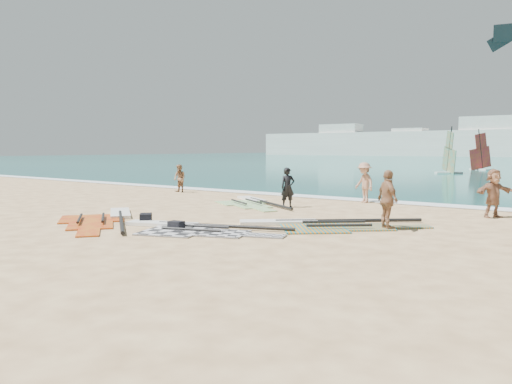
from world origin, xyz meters
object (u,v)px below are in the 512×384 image
Objects in this scene: beachgoer_back at (388,200)px; beachgoer_mid at (364,183)px; beachgoer_right at (494,193)px; rig_red at (106,218)px; rig_orange at (319,225)px; person_wetsuit at (288,187)px; rig_green at (251,202)px; gear_bag_near at (176,226)px; gear_bag_far at (146,218)px; rig_grey at (188,228)px; beachgoer_left at (180,178)px.

beachgoer_mid is at bearing -20.68° from beachgoer_back.
rig_red is at bearing 167.06° from beachgoer_right.
person_wetsuit is at bearing 93.87° from rig_orange.
beachgoer_back is (9.25, 4.11, 0.93)m from rig_red.
rig_green is 8.22m from gear_bag_near.
person_wetsuit is 0.91× the size of beachgoer_mid.
rig_red is 9.56× the size of gear_bag_far.
gear_bag_near is at bearing 178.95° from beachgoer_right.
rig_grey is at bearing -66.53° from beachgoer_mid.
rig_orange is 3.03× the size of beachgoer_mid.
gear_bag_near reaches higher than rig_green.
rig_grey is at bearing -138.16° from person_wetsuit.
beachgoer_mid is at bearing 63.23° from rig_orange.
beachgoer_right is at bearing 13.29° from rig_orange.
gear_bag_near is (-0.24, -0.29, 0.10)m from rig_grey.
person_wetsuit is at bearing 24.21° from rig_green.
beachgoer_back is at bearing 37.72° from gear_bag_near.
beachgoer_left is (-6.12, 9.83, 0.79)m from rig_red.
rig_red is 3.03× the size of person_wetsuit.
beachgoer_left is at bearing 159.07° from rig_red.
rig_red reaches higher than rig_green.
beachgoer_mid reaches higher than rig_grey.
gear_bag_far reaches higher than rig_red.
gear_bag_far is at bearing 167.20° from gear_bag_near.
gear_bag_far is at bearing 169.76° from rig_orange.
beachgoer_mid is (1.14, 11.00, 0.93)m from rig_grey.
gear_bag_far is (1.81, 0.36, 0.12)m from rig_red.
person_wetsuit is 0.91× the size of beachgoer_back.
beachgoer_right reaches higher than rig_red.
beachgoer_right is (7.56, 9.39, 0.79)m from gear_bag_near.
rig_red is 3.23× the size of beachgoer_left.
rig_red is (-4.05, -0.19, 0.00)m from rig_grey.
rig_green is 5.59m from beachgoer_mid.
rig_red is (-0.98, -7.62, 0.00)m from rig_green.
beachgoer_mid is (11.30, 1.36, 0.14)m from beachgoer_left.
rig_grey and rig_green have the same top height.
rig_orange is at bearing 56.85° from beachgoer_back.
person_wetsuit is (3.26, 7.34, 0.84)m from rig_red.
rig_orange and rig_red have the same top height.
beachgoer_right is at bearing -40.91° from person_wetsuit.
rig_grey is at bearing -36.26° from rig_green.
beachgoer_mid is (1.93, 3.85, 0.09)m from person_wetsuit.
gear_bag_near is at bearing -41.23° from beachgoer_left.
rig_orange is at bearing -22.10° from beachgoer_left.
beachgoer_left is (-10.16, 9.64, 0.79)m from rig_grey.
beachgoer_back is at bearing -23.13° from rig_orange.
beachgoer_left is at bearing -165.95° from rig_green.
gear_bag_far is (-2.24, 0.17, 0.12)m from rig_grey.
rig_green is 9.03m from beachgoer_back.
gear_bag_near is 0.25× the size of beachgoer_right.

